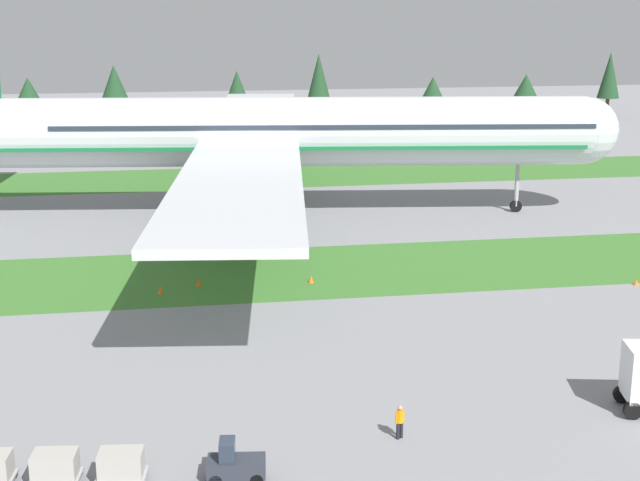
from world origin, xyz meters
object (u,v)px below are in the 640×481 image
(baggage_tug, at_px, (235,464))
(taxiway_marker_3, at_px, (636,282))
(cargo_dolly_second, at_px, (55,466))
(ground_crew_marshaller, at_px, (400,421))
(taxiway_marker_0, at_px, (199,282))
(taxiway_marker_1, at_px, (160,290))
(taxiway_marker_2, at_px, (311,279))
(cargo_dolly_lead, at_px, (121,464))
(airliner, at_px, (263,132))

(baggage_tug, xyz_separation_m, taxiway_marker_3, (32.25, 24.63, -0.58))
(cargo_dolly_second, height_order, ground_crew_marshaller, ground_crew_marshaller)
(taxiway_marker_0, bearing_deg, cargo_dolly_second, -104.30)
(taxiway_marker_1, bearing_deg, baggage_tug, -83.17)
(taxiway_marker_1, bearing_deg, taxiway_marker_2, 5.15)
(baggage_tug, xyz_separation_m, taxiway_marker_1, (-3.38, 28.20, -0.50))
(taxiway_marker_3, bearing_deg, ground_crew_marshaller, -137.69)
(cargo_dolly_lead, relative_size, cargo_dolly_second, 1.00)
(cargo_dolly_second, distance_m, taxiway_marker_3, 46.61)
(cargo_dolly_lead, height_order, taxiway_marker_1, cargo_dolly_lead)
(baggage_tug, distance_m, taxiway_marker_1, 28.41)
(baggage_tug, xyz_separation_m, taxiway_marker_0, (-0.52, 29.74, -0.49))
(airliner, relative_size, taxiway_marker_0, 133.84)
(cargo_dolly_second, xyz_separation_m, taxiway_marker_1, (4.49, 27.28, -0.61))
(taxiway_marker_2, bearing_deg, ground_crew_marshaller, -89.34)
(taxiway_marker_1, relative_size, taxiway_marker_2, 1.13)
(cargo_dolly_second, xyz_separation_m, taxiway_marker_0, (7.35, 28.82, -0.59))
(cargo_dolly_lead, height_order, taxiway_marker_2, cargo_dolly_lead)
(baggage_tug, bearing_deg, taxiway_marker_3, 134.06)
(airliner, distance_m, taxiway_marker_2, 25.60)
(cargo_dolly_second, xyz_separation_m, taxiway_marker_2, (15.86, 28.30, -0.64))
(baggage_tug, distance_m, taxiway_marker_0, 29.75)
(taxiway_marker_0, distance_m, taxiway_marker_3, 33.17)
(cargo_dolly_second, xyz_separation_m, ground_crew_marshaller, (16.16, 1.90, 0.03))
(taxiway_marker_3, bearing_deg, taxiway_marker_2, 169.26)
(taxiway_marker_2, bearing_deg, cargo_dolly_second, -119.26)
(cargo_dolly_lead, relative_size, taxiway_marker_1, 3.80)
(taxiway_marker_3, bearing_deg, airliner, 131.30)
(cargo_dolly_second, relative_size, ground_crew_marshaller, 1.36)
(baggage_tug, bearing_deg, taxiway_marker_1, -166.47)
(taxiway_marker_0, bearing_deg, taxiway_marker_2, -3.45)
(cargo_dolly_second, height_order, taxiway_marker_0, cargo_dolly_second)
(cargo_dolly_lead, relative_size, taxiway_marker_3, 5.00)
(airliner, xyz_separation_m, cargo_dolly_second, (-14.77, -52.56, -7.46))
(cargo_dolly_second, height_order, taxiway_marker_1, cargo_dolly_second)
(airliner, height_order, baggage_tug, airliner)
(baggage_tug, bearing_deg, taxiway_marker_2, 171.41)
(cargo_dolly_second, height_order, taxiway_marker_2, cargo_dolly_second)
(taxiway_marker_2, bearing_deg, taxiway_marker_3, -10.74)
(airliner, distance_m, taxiway_marker_0, 26.15)
(taxiway_marker_2, distance_m, taxiway_marker_3, 24.70)
(airliner, distance_m, taxiway_marker_1, 28.46)
(taxiway_marker_3, bearing_deg, cargo_dolly_lead, -147.16)
(airliner, height_order, cargo_dolly_lead, airliner)
(baggage_tug, bearing_deg, ground_crew_marshaller, 115.48)
(taxiway_marker_3, bearing_deg, taxiway_marker_1, 174.27)
(taxiway_marker_1, xyz_separation_m, taxiway_marker_3, (35.63, -3.58, -0.07))
(cargo_dolly_second, bearing_deg, ground_crew_marshaller, 103.39)
(cargo_dolly_lead, xyz_separation_m, taxiway_marker_0, (4.47, 29.16, -0.59))
(cargo_dolly_second, relative_size, taxiway_marker_0, 3.60)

